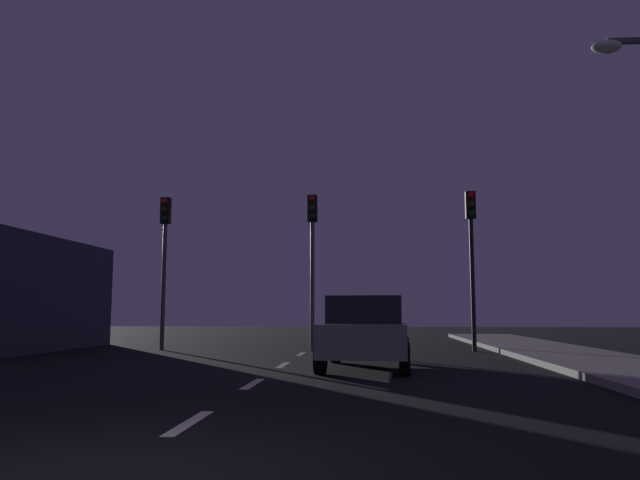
# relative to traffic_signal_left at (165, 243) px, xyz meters

# --- Properties ---
(ground_plane) EXTENTS (80.00, 80.00, 0.00)m
(ground_plane) POSITION_rel_traffic_signal_left_xyz_m (4.85, -8.54, -3.59)
(ground_plane) COLOR black
(lane_stripe_second) EXTENTS (0.16, 1.60, 0.01)m
(lane_stripe_second) POSITION_rel_traffic_signal_left_xyz_m (4.85, -12.94, -3.58)
(lane_stripe_second) COLOR silver
(lane_stripe_second) RESTS_ON ground_plane
(lane_stripe_third) EXTENTS (0.16, 1.60, 0.01)m
(lane_stripe_third) POSITION_rel_traffic_signal_left_xyz_m (4.85, -9.14, -3.58)
(lane_stripe_third) COLOR silver
(lane_stripe_third) RESTS_ON ground_plane
(lane_stripe_fourth) EXTENTS (0.16, 1.60, 0.01)m
(lane_stripe_fourth) POSITION_rel_traffic_signal_left_xyz_m (4.85, -5.34, -3.58)
(lane_stripe_fourth) COLOR silver
(lane_stripe_fourth) RESTS_ON ground_plane
(lane_stripe_fifth) EXTENTS (0.16, 1.60, 0.01)m
(lane_stripe_fifth) POSITION_rel_traffic_signal_left_xyz_m (4.85, -1.54, -3.58)
(lane_stripe_fifth) COLOR silver
(lane_stripe_fifth) RESTS_ON ground_plane
(lane_stripe_sixth) EXTENTS (0.16, 1.60, 0.01)m
(lane_stripe_sixth) POSITION_rel_traffic_signal_left_xyz_m (4.85, 2.26, -3.58)
(lane_stripe_sixth) COLOR silver
(lane_stripe_sixth) RESTS_ON ground_plane
(lane_stripe_seventh) EXTENTS (0.16, 1.60, 0.01)m
(lane_stripe_seventh) POSITION_rel_traffic_signal_left_xyz_m (4.85, 6.06, -3.58)
(lane_stripe_seventh) COLOR silver
(lane_stripe_seventh) RESTS_ON ground_plane
(traffic_signal_left) EXTENTS (0.32, 0.38, 5.14)m
(traffic_signal_left) POSITION_rel_traffic_signal_left_xyz_m (0.00, 0.00, 0.00)
(traffic_signal_left) COLOR #4C4C51
(traffic_signal_left) RESTS_ON ground_plane
(traffic_signal_center) EXTENTS (0.32, 0.38, 5.15)m
(traffic_signal_center) POSITION_rel_traffic_signal_left_xyz_m (5.03, 0.00, 0.00)
(traffic_signal_center) COLOR #4C4C51
(traffic_signal_center) RESTS_ON ground_plane
(traffic_signal_right) EXTENTS (0.32, 0.38, 5.19)m
(traffic_signal_right) POSITION_rel_traffic_signal_left_xyz_m (10.24, 0.00, 0.03)
(traffic_signal_right) COLOR black
(traffic_signal_right) RESTS_ON ground_plane
(car_stopped_ahead) EXTENTS (2.11, 4.06, 1.61)m
(car_stopped_ahead) POSITION_rel_traffic_signal_left_xyz_m (6.84, -6.09, -2.78)
(car_stopped_ahead) COLOR gray
(car_stopped_ahead) RESTS_ON ground_plane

